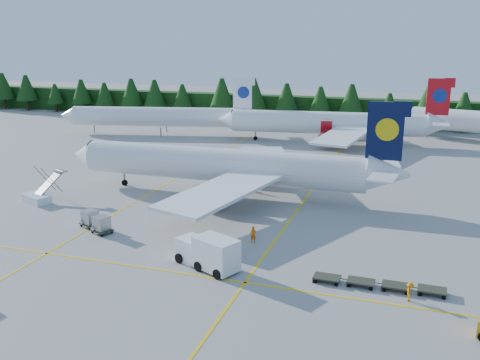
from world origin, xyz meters
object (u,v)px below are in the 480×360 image
(airliner_navy, at_px, (215,165))
(airstairs, at_px, (39,196))
(service_truck, at_px, (207,251))
(airliner_red, at_px, (323,123))

(airliner_navy, xyz_separation_m, airstairs, (-19.75, -10.40, -3.11))
(airliner_navy, height_order, service_truck, airliner_navy)
(airliner_navy, xyz_separation_m, service_truck, (7.52, -21.90, -2.36))
(airliner_navy, relative_size, airliner_red, 1.02)
(airliner_navy, height_order, airliner_red, airliner_navy)
(airstairs, bearing_deg, service_truck, -1.12)
(airliner_red, distance_m, service_truck, 61.08)
(airstairs, distance_m, service_truck, 29.61)
(airliner_navy, bearing_deg, airstairs, -153.15)
(airliner_navy, distance_m, airstairs, 22.54)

